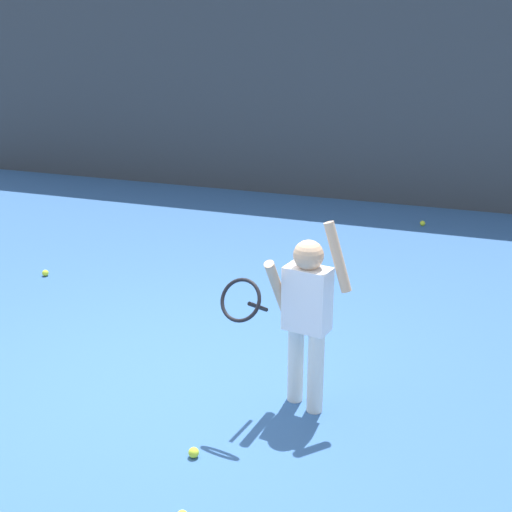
{
  "coord_description": "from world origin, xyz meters",
  "views": [
    {
      "loc": [
        2.18,
        -3.97,
        2.61
      ],
      "look_at": [
        0.55,
        0.66,
        0.85
      ],
      "focal_mm": 48.83,
      "sensor_mm": 36.0,
      "label": 1
    }
  ],
  "objects_px": {
    "tennis_player": "(304,310)",
    "tennis_ball_4": "(194,452)",
    "tennis_ball_6": "(45,273)",
    "tennis_ball_5": "(423,223)"
  },
  "relations": [
    {
      "from": "tennis_player",
      "to": "tennis_ball_4",
      "type": "distance_m",
      "value": 1.15
    },
    {
      "from": "tennis_player",
      "to": "tennis_ball_6",
      "type": "bearing_deg",
      "value": 165.07
    },
    {
      "from": "tennis_ball_5",
      "to": "tennis_ball_6",
      "type": "xyz_separation_m",
      "value": [
        -3.45,
        -3.06,
        0.0
      ]
    },
    {
      "from": "tennis_ball_5",
      "to": "tennis_ball_6",
      "type": "distance_m",
      "value": 4.61
    },
    {
      "from": "tennis_player",
      "to": "tennis_ball_5",
      "type": "relative_size",
      "value": 20.46
    },
    {
      "from": "tennis_ball_5",
      "to": "tennis_player",
      "type": "bearing_deg",
      "value": -93.59
    },
    {
      "from": "tennis_ball_4",
      "to": "tennis_ball_5",
      "type": "xyz_separation_m",
      "value": [
        0.75,
        5.35,
        0.0
      ]
    },
    {
      "from": "tennis_player",
      "to": "tennis_ball_4",
      "type": "xyz_separation_m",
      "value": [
        -0.47,
        -0.79,
        -0.69
      ]
    },
    {
      "from": "tennis_player",
      "to": "tennis_ball_6",
      "type": "height_order",
      "value": "tennis_player"
    },
    {
      "from": "tennis_ball_6",
      "to": "tennis_player",
      "type": "bearing_deg",
      "value": -25.42
    }
  ]
}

